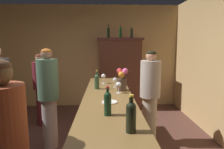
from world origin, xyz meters
TOP-DOWN VIEW (x-y plane):
  - wall_back at (0.00, 2.88)m, footprint 4.95×0.12m
  - bar_counter at (0.52, -0.01)m, footprint 0.64×2.79m
  - display_cabinet at (0.87, 2.57)m, footprint 1.14×0.44m
  - wine_bottle_chardonnay at (0.36, 0.44)m, footprint 0.07×0.07m
  - wine_bottle_merlot at (0.50, -0.67)m, footprint 0.07×0.07m
  - wine_bottle_rose at (0.67, -1.04)m, footprint 0.08×0.08m
  - wine_glass_front at (0.45, 0.86)m, footprint 0.07×0.07m
  - wine_glass_mid at (0.63, 0.55)m, footprint 0.07×0.07m
  - wine_glass_rear at (0.66, 0.18)m, footprint 0.08×0.08m
  - flower_arrangement at (0.72, 0.33)m, footprint 0.17×0.17m
  - cheese_plate at (0.53, -0.26)m, footprint 0.18×0.18m
  - display_bottle_left at (0.57, 2.57)m, footprint 0.07×0.07m
  - display_bottle_midleft at (0.87, 2.57)m, footprint 0.07×0.07m
  - display_bottle_center at (1.16, 2.57)m, footprint 0.07×0.07m
  - patron_in_navy at (-0.84, 1.54)m, footprint 0.32×0.32m
  - patron_redhead at (-0.43, 0.62)m, footprint 0.33×0.33m
  - bartender at (1.22, 0.67)m, footprint 0.33×0.33m

SIDE VIEW (x-z plane):
  - bar_counter at x=0.52m, z-range 0.00..1.02m
  - patron_in_navy at x=-0.84m, z-range 0.07..1.57m
  - bartender at x=1.22m, z-range 0.08..1.66m
  - patron_redhead at x=-0.43m, z-range 0.08..1.70m
  - display_cabinet at x=0.87m, z-range 0.03..1.88m
  - cheese_plate at x=0.53m, z-range 1.01..1.03m
  - wine_glass_mid at x=0.63m, z-range 1.05..1.20m
  - wine_glass_rear at x=0.66m, z-range 1.05..1.20m
  - wine_glass_front at x=0.45m, z-range 1.05..1.22m
  - wine_bottle_chardonnay at x=0.36m, z-range 1.00..1.28m
  - wine_bottle_merlot at x=0.50m, z-range 1.00..1.28m
  - wine_bottle_rose at x=0.67m, z-range 1.00..1.30m
  - flower_arrangement at x=0.72m, z-range 1.01..1.34m
  - wall_back at x=0.00m, z-range 0.00..2.70m
  - display_bottle_center at x=1.16m, z-range 1.83..2.12m
  - display_bottle_left at x=0.57m, z-range 1.83..2.16m
  - display_bottle_midleft at x=0.87m, z-range 1.83..2.15m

